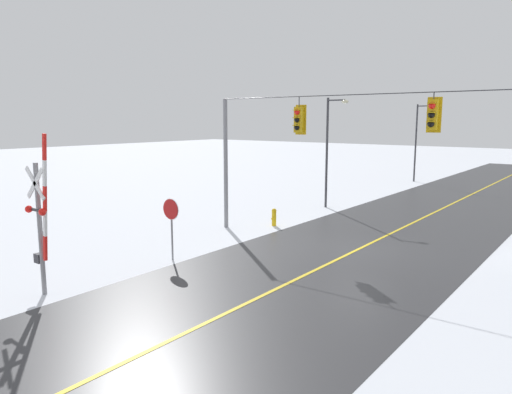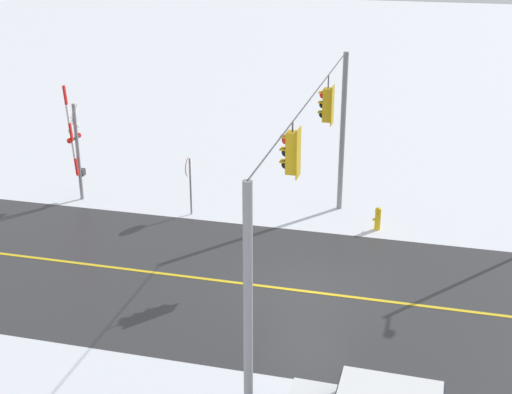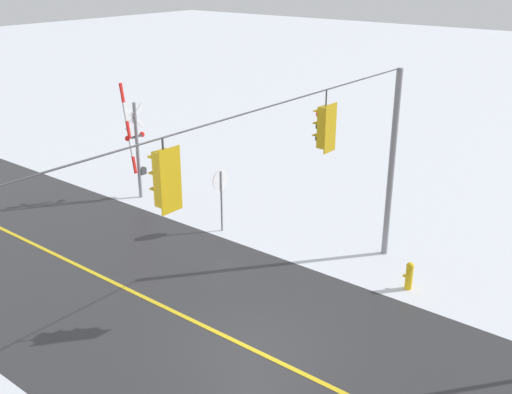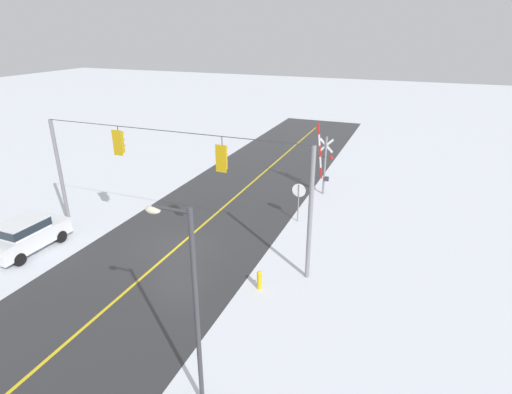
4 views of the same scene
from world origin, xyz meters
The scene contains 9 objects.
ground_plane centered at (0.00, 0.00, 0.00)m, with size 160.00×160.00×0.00m, color silver.
road_asphalt centered at (0.00, 6.00, 0.00)m, with size 9.00×80.00×0.01m, color #303033.
lane_centre_line centered at (0.00, 6.00, 0.01)m, with size 0.14×72.00×0.01m, color gold.
signal_span centered at (-0.03, -0.01, 4.05)m, with size 14.20×0.47×6.22m.
stop_sign centered at (-4.96, -5.52, 1.71)m, with size 0.80×0.09×2.35m.
railroad_crossing centered at (-5.31, -10.39, 2.31)m, with size 1.13×0.31×4.86m.
parked_car_white centered at (6.88, 2.88, 0.95)m, with size 1.88×4.23×1.74m.
streetlamp_near centered at (-5.59, 7.82, 3.92)m, with size 1.39×0.28×6.50m.
fire_hydrant centered at (-5.30, 1.67, 0.47)m, with size 0.24×0.31×0.88m.
Camera 4 is at (-10.76, 15.91, 10.61)m, focal length 29.01 mm.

